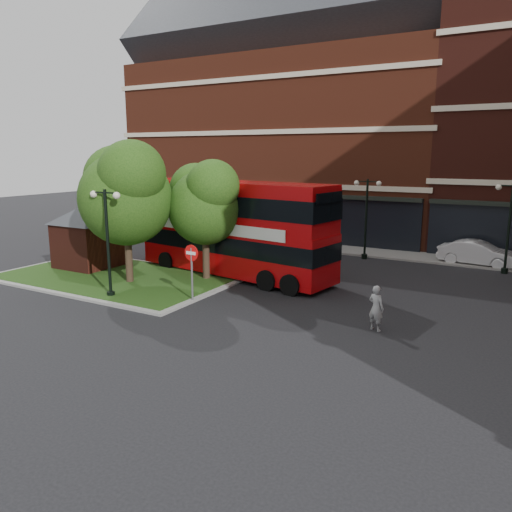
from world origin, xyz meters
The scene contains 15 objects.
ground centered at (0.00, 0.00, 0.00)m, with size 120.00×120.00×0.00m, color black.
pavement_far centered at (0.00, 16.50, 0.06)m, with size 44.00×3.00×0.12m, color slate.
terrace_far_left centered at (-8.00, 24.00, 7.00)m, with size 26.00×12.00×14.00m, color maroon.
traffic_island centered at (-8.00, 3.00, 0.07)m, with size 12.60×7.60×0.15m.
kiosk centered at (-11.00, 4.00, 2.32)m, with size 6.51×6.51×3.60m.
tree_island_west centered at (-6.60, 2.58, 4.79)m, with size 5.40×4.71×7.21m.
tree_island_east centered at (-3.58, 5.06, 4.24)m, with size 4.46×3.90×6.29m.
lamp_island centered at (-5.50, 0.20, 2.83)m, with size 1.72×0.36×5.00m.
lamp_far_left centered at (2.00, 14.50, 2.83)m, with size 1.72×0.36×5.00m.
lamp_far_right centered at (10.00, 14.50, 2.83)m, with size 1.72×0.36×5.00m.
bus centered at (-2.90, 6.73, 2.93)m, with size 11.96×4.46×4.46m.
woman centered at (6.37, 1.99, 0.87)m, with size 0.64×0.42×1.75m, color gray.
car_silver centered at (-5.30, 14.50, 0.68)m, with size 1.60×3.97×1.35m, color #A5A7AC.
car_white centered at (8.43, 16.00, 0.73)m, with size 1.55×4.43×1.46m, color silver.
no_entry_sign centered at (-1.80, 1.50, 1.87)m, with size 0.73×0.09×2.62m.
Camera 1 is at (11.27, -15.79, 6.56)m, focal length 35.00 mm.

